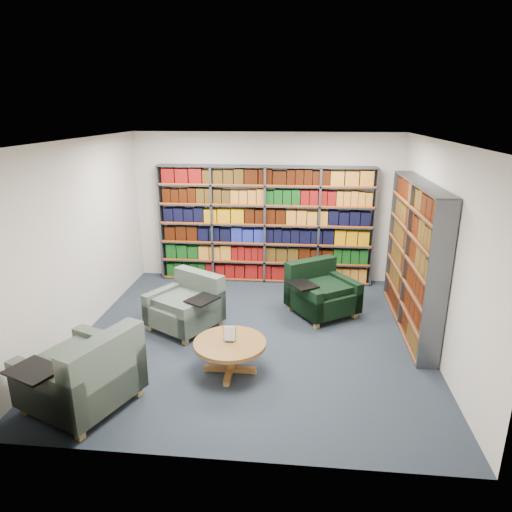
# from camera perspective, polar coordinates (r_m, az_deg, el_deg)

# --- Properties ---
(room_shell) EXTENTS (5.02, 5.02, 2.82)m
(room_shell) POSITION_cam_1_polar(r_m,az_deg,el_deg) (6.29, -0.54, 1.37)
(room_shell) COLOR black
(room_shell) RESTS_ON ground
(bookshelf_back) EXTENTS (4.00, 0.28, 2.20)m
(bookshelf_back) POSITION_cam_1_polar(r_m,az_deg,el_deg) (8.61, 1.16, 3.84)
(bookshelf_back) COLOR #47494F
(bookshelf_back) RESTS_ON ground
(bookshelf_right) EXTENTS (0.28, 2.50, 2.20)m
(bookshelf_right) POSITION_cam_1_polar(r_m,az_deg,el_deg) (7.11, 19.11, -0.21)
(bookshelf_right) COLOR #47494F
(bookshelf_right) RESTS_ON ground
(chair_teal_left) EXTENTS (1.22, 1.22, 0.81)m
(chair_teal_left) POSITION_cam_1_polar(r_m,az_deg,el_deg) (7.06, -8.43, -6.22)
(chair_teal_left) COLOR #022130
(chair_teal_left) RESTS_ON ground
(chair_green_right) EXTENTS (1.26, 1.26, 0.83)m
(chair_green_right) POSITION_cam_1_polar(r_m,az_deg,el_deg) (7.52, 7.90, -4.58)
(chair_green_right) COLOR black
(chair_green_right) RESTS_ON ground
(chair_teal_front) EXTENTS (1.35, 1.38, 0.94)m
(chair_teal_front) POSITION_cam_1_polar(r_m,az_deg,el_deg) (5.51, -20.42, -14.04)
(chair_teal_front) COLOR #022130
(chair_teal_front) RESTS_ON ground
(coffee_table) EXTENTS (0.91, 0.91, 0.64)m
(coffee_table) POSITION_cam_1_polar(r_m,az_deg,el_deg) (5.82, -3.28, -11.40)
(coffee_table) COLOR brown
(coffee_table) RESTS_ON ground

